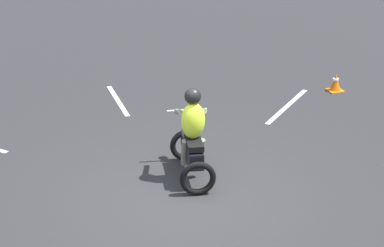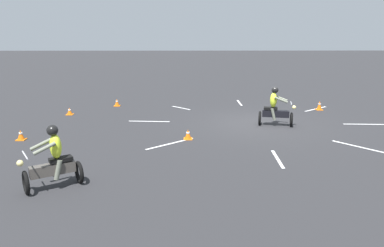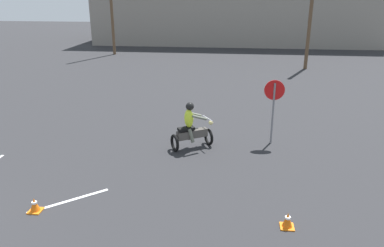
{
  "view_description": "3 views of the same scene",
  "coord_description": "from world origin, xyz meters",
  "px_view_note": "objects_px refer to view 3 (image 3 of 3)",
  "views": [
    {
      "loc": [
        10.11,
        -3.79,
        5.93
      ],
      "look_at": [
        -0.61,
        0.36,
        1.0
      ],
      "focal_mm": 70.0,
      "sensor_mm": 36.0,
      "label": 1
    },
    {
      "loc": [
        3.07,
        15.61,
        3.91
      ],
      "look_at": [
        2.94,
        3.54,
        0.9
      ],
      "focal_mm": 35.0,
      "sensor_mm": 36.0,
      "label": 2
    },
    {
      "loc": [
        7.86,
        -5.2,
        5.18
      ],
      "look_at": [
        6.49,
        6.73,
        0.9
      ],
      "focal_mm": 35.0,
      "sensor_mm": 36.0,
      "label": 3
    }
  ],
  "objects_px": {
    "traffic_cone_mid_left": "(35,205)",
    "utility_pole_near": "(311,13)",
    "stop_sign": "(274,99)",
    "motorcycle_rider_background": "(191,128)",
    "traffic_cone_mid_center": "(288,220)"
  },
  "relations": [
    {
      "from": "utility_pole_near",
      "to": "motorcycle_rider_background",
      "type": "bearing_deg",
      "value": -113.05
    },
    {
      "from": "traffic_cone_mid_center",
      "to": "motorcycle_rider_background",
      "type": "bearing_deg",
      "value": 122.35
    },
    {
      "from": "motorcycle_rider_background",
      "to": "traffic_cone_mid_left",
      "type": "relative_size",
      "value": 4.57
    },
    {
      "from": "traffic_cone_mid_left",
      "to": "motorcycle_rider_background",
      "type": "bearing_deg",
      "value": 52.35
    },
    {
      "from": "motorcycle_rider_background",
      "to": "stop_sign",
      "type": "distance_m",
      "value": 3.05
    },
    {
      "from": "stop_sign",
      "to": "utility_pole_near",
      "type": "xyz_separation_m",
      "value": [
        3.52,
        14.02,
        2.12
      ]
    },
    {
      "from": "stop_sign",
      "to": "traffic_cone_mid_left",
      "type": "xyz_separation_m",
      "value": [
        -6.17,
        -5.19,
        -1.46
      ]
    },
    {
      "from": "stop_sign",
      "to": "utility_pole_near",
      "type": "distance_m",
      "value": 14.6
    },
    {
      "from": "stop_sign",
      "to": "traffic_cone_mid_left",
      "type": "height_order",
      "value": "stop_sign"
    },
    {
      "from": "motorcycle_rider_background",
      "to": "traffic_cone_mid_left",
      "type": "xyz_separation_m",
      "value": [
        -3.38,
        -4.38,
        -0.55
      ]
    },
    {
      "from": "motorcycle_rider_background",
      "to": "utility_pole_near",
      "type": "height_order",
      "value": "utility_pole_near"
    },
    {
      "from": "traffic_cone_mid_left",
      "to": "utility_pole_near",
      "type": "height_order",
      "value": "utility_pole_near"
    },
    {
      "from": "stop_sign",
      "to": "traffic_cone_mid_center",
      "type": "distance_m",
      "value": 5.36
    },
    {
      "from": "stop_sign",
      "to": "utility_pole_near",
      "type": "bearing_deg",
      "value": 75.92
    },
    {
      "from": "motorcycle_rider_background",
      "to": "stop_sign",
      "type": "xyz_separation_m",
      "value": [
        2.79,
        0.81,
        0.91
      ]
    }
  ]
}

